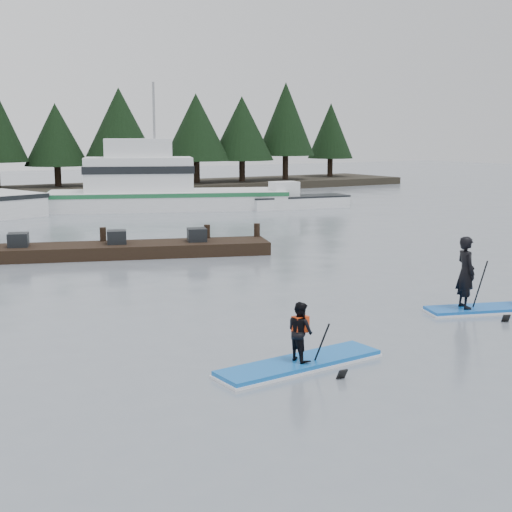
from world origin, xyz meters
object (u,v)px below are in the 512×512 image
paddleboard_duo (485,286)px  fishing_boat_medium (161,199)px  floating_dock (76,251)px  paddleboard_solo (300,349)px

paddleboard_duo → fishing_boat_medium: bearing=102.9°
floating_dock → paddleboard_solo: size_ratio=4.01×
fishing_boat_medium → paddleboard_solo: bearing=-86.8°
floating_dock → paddleboard_duo: bearing=-44.4°
floating_dock → paddleboard_solo: (-0.07, -14.57, 0.12)m
fishing_boat_medium → paddleboard_duo: 27.95m
fishing_boat_medium → paddleboard_solo: size_ratio=4.09×
fishing_boat_medium → floating_dock: size_ratio=1.02×
fishing_boat_medium → paddleboard_solo: 30.56m
fishing_boat_medium → paddleboard_duo: size_ratio=4.12×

